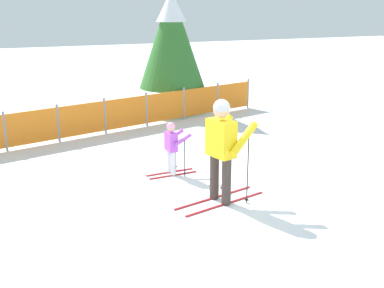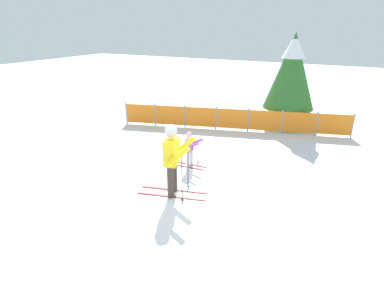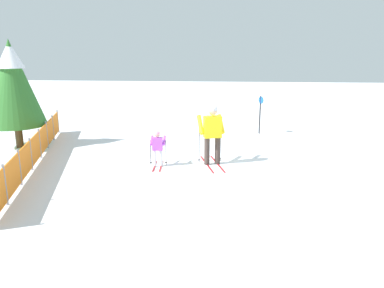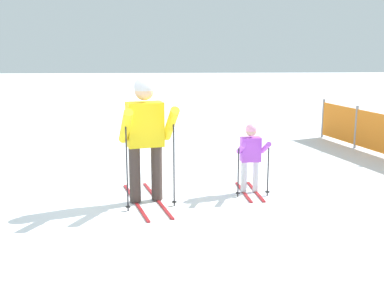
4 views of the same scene
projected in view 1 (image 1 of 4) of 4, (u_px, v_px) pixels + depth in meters
ground_plane at (231, 202)px, 8.38m from camera, size 60.00×60.00×0.00m
skier_adult at (222, 142)px, 8.12m from camera, size 1.75×0.91×1.82m
skier_child at (172, 144)px, 9.54m from camera, size 1.03×0.53×1.08m
safety_fence at (126, 112)px, 12.89m from camera, size 8.63×2.50×0.94m
conifer_far at (172, 37)px, 14.36m from camera, size 2.00×2.00×3.71m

